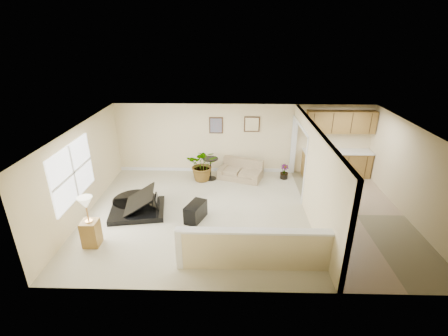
{
  "coord_description": "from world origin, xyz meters",
  "views": [
    {
      "loc": [
        -0.38,
        -8.0,
        4.85
      ],
      "look_at": [
        -0.6,
        0.4,
        1.24
      ],
      "focal_mm": 26.0,
      "sensor_mm": 36.0,
      "label": 1
    }
  ],
  "objects_px": {
    "small_plant": "(284,173)",
    "lamp_stand": "(90,225)",
    "accent_table": "(211,166)",
    "loveseat": "(240,169)",
    "piano": "(136,192)",
    "piano_bench": "(196,212)",
    "palm_plant": "(203,165)"
  },
  "relations": [
    {
      "from": "piano_bench",
      "to": "piano",
      "type": "bearing_deg",
      "value": 165.17
    },
    {
      "from": "small_plant",
      "to": "loveseat",
      "type": "bearing_deg",
      "value": 179.01
    },
    {
      "from": "piano_bench",
      "to": "accent_table",
      "type": "distance_m",
      "value": 2.67
    },
    {
      "from": "accent_table",
      "to": "piano_bench",
      "type": "bearing_deg",
      "value": -95.23
    },
    {
      "from": "palm_plant",
      "to": "lamp_stand",
      "type": "xyz_separation_m",
      "value": [
        -2.39,
        -3.75,
        -0.02
      ]
    },
    {
      "from": "loveseat",
      "to": "small_plant",
      "type": "distance_m",
      "value": 1.53
    },
    {
      "from": "loveseat",
      "to": "piano",
      "type": "bearing_deg",
      "value": -122.79
    },
    {
      "from": "piano_bench",
      "to": "lamp_stand",
      "type": "height_order",
      "value": "lamp_stand"
    },
    {
      "from": "piano",
      "to": "accent_table",
      "type": "distance_m",
      "value": 2.95
    },
    {
      "from": "piano",
      "to": "lamp_stand",
      "type": "distance_m",
      "value": 1.78
    },
    {
      "from": "accent_table",
      "to": "loveseat",
      "type": "bearing_deg",
      "value": 7.41
    },
    {
      "from": "loveseat",
      "to": "small_plant",
      "type": "height_order",
      "value": "loveseat"
    },
    {
      "from": "small_plant",
      "to": "lamp_stand",
      "type": "relative_size",
      "value": 0.4
    },
    {
      "from": "piano",
      "to": "loveseat",
      "type": "distance_m",
      "value": 3.82
    },
    {
      "from": "accent_table",
      "to": "lamp_stand",
      "type": "relative_size",
      "value": 0.6
    },
    {
      "from": "loveseat",
      "to": "accent_table",
      "type": "xyz_separation_m",
      "value": [
        -1.04,
        -0.14,
        0.18
      ]
    },
    {
      "from": "small_plant",
      "to": "lamp_stand",
      "type": "distance_m",
      "value": 6.54
    },
    {
      "from": "piano_bench",
      "to": "accent_table",
      "type": "bearing_deg",
      "value": 84.77
    },
    {
      "from": "piano_bench",
      "to": "palm_plant",
      "type": "height_order",
      "value": "palm_plant"
    },
    {
      "from": "lamp_stand",
      "to": "palm_plant",
      "type": "bearing_deg",
      "value": 57.49
    },
    {
      "from": "accent_table",
      "to": "palm_plant",
      "type": "bearing_deg",
      "value": -160.04
    },
    {
      "from": "piano",
      "to": "lamp_stand",
      "type": "height_order",
      "value": "piano"
    },
    {
      "from": "accent_table",
      "to": "small_plant",
      "type": "bearing_deg",
      "value": 2.43
    },
    {
      "from": "piano_bench",
      "to": "lamp_stand",
      "type": "distance_m",
      "value": 2.69
    },
    {
      "from": "loveseat",
      "to": "lamp_stand",
      "type": "bearing_deg",
      "value": -113.07
    },
    {
      "from": "accent_table",
      "to": "piano",
      "type": "bearing_deg",
      "value": -132.22
    },
    {
      "from": "accent_table",
      "to": "palm_plant",
      "type": "distance_m",
      "value": 0.27
    },
    {
      "from": "palm_plant",
      "to": "piano",
      "type": "bearing_deg",
      "value": -129.63
    },
    {
      "from": "small_plant",
      "to": "lamp_stand",
      "type": "xyz_separation_m",
      "value": [
        -5.21,
        -3.95,
        0.33
      ]
    },
    {
      "from": "accent_table",
      "to": "small_plant",
      "type": "distance_m",
      "value": 2.59
    },
    {
      "from": "piano",
      "to": "lamp_stand",
      "type": "xyz_separation_m",
      "value": [
        -0.65,
        -1.65,
        -0.04
      ]
    },
    {
      "from": "piano",
      "to": "lamp_stand",
      "type": "bearing_deg",
      "value": -121.12
    }
  ]
}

